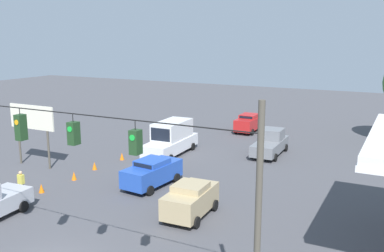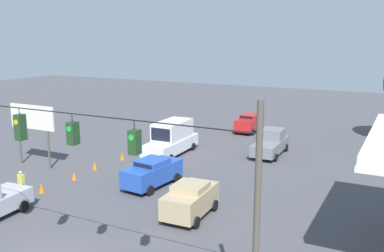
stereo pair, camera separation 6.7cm
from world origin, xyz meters
The scene contains 14 objects.
overhead_signal_span centered at (0.13, 0.62, 5.15)m, with size 19.40×0.38×8.07m.
pickup_truck_grey_oncoming_deep centered at (-3.11, -22.21, 0.98)m, with size 2.21×5.30×2.12m.
box_truck_white_withflow_far centered at (4.38, -18.49, 1.39)m, with size 2.53×6.40×2.81m.
sedan_tan_crossing_near centered at (-2.98, -7.83, 0.99)m, with size 2.19×3.98×1.89m.
sedan_blue_withflow_mid centered at (1.52, -10.99, 0.97)m, with size 2.39×4.65×1.85m.
sedan_red_withflow_deep centered at (1.52, -29.77, 0.97)m, with size 1.99×4.48×1.86m.
traffic_cone_nearest centered at (7.31, -3.85, 0.30)m, with size 0.35×0.35×0.59m, color orange.
traffic_cone_second centered at (7.19, -6.71, 0.30)m, with size 0.35×0.35×0.59m, color orange.
traffic_cone_third centered at (7.06, -9.56, 0.30)m, with size 0.35×0.35×0.59m, color orange.
traffic_cone_fourth centered at (7.33, -12.06, 0.30)m, with size 0.35×0.35×0.59m, color orange.
traffic_cone_fifth centered at (7.07, -15.13, 0.30)m, with size 0.35×0.35×0.59m, color orange.
traffic_cone_farthest centered at (7.33, -17.87, 0.30)m, with size 0.35×0.35×0.59m, color orange.
roadside_billboard centered at (12.01, -10.69, 3.52)m, with size 4.36×0.16×4.75m.
pedestrian centered at (7.95, -5.83, 0.78)m, with size 0.40×0.28×1.58m.
Camera 1 is at (-13.23, 11.90, 9.79)m, focal length 40.00 mm.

